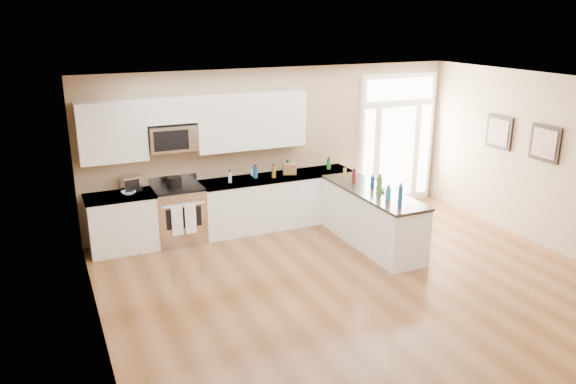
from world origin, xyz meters
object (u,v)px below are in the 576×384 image
Objects in this scene: kitchen_range at (179,214)px; toaster_oven at (131,184)px; peninsula_cabinet at (371,219)px; stockpot at (174,182)px.

toaster_oven reaches higher than kitchen_range.
kitchen_range is (-2.86, 1.45, 0.04)m from peninsula_cabinet.
peninsula_cabinet is 3.96m from toaster_oven.
toaster_oven is at bearing 170.47° from kitchen_range.
stockpot is at bearing -20.02° from toaster_oven.
peninsula_cabinet is at bearing -26.66° from stockpot.
kitchen_range is 0.57m from stockpot.
kitchen_range is at bearing -20.47° from toaster_oven.
stockpot is 0.83× the size of toaster_oven.
stockpot is at bearing 153.34° from peninsula_cabinet.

